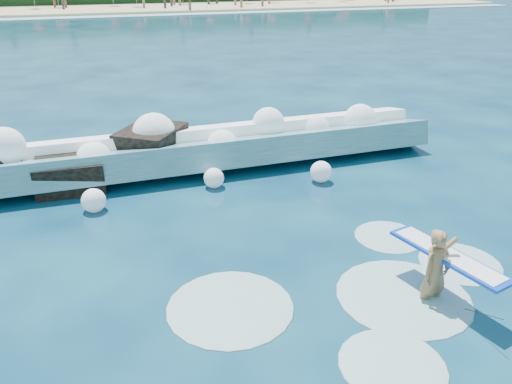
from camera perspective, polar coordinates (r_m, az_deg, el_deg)
ground at (r=10.99m, az=-4.04°, el=-10.89°), size 200.00×200.00×0.00m
beach at (r=86.94m, az=-18.74°, el=19.17°), size 140.00×20.00×0.40m
wet_band at (r=75.99m, az=-18.42°, el=18.50°), size 140.00×5.00×0.08m
breaking_wave at (r=17.26m, az=-8.53°, el=4.49°), size 17.87×2.79×1.54m
rock_cluster at (r=17.16m, az=-21.73°, el=2.70°), size 8.75×3.44×1.56m
surfer_with_board at (r=10.93m, az=20.10°, el=-8.28°), size 1.24×3.06×1.92m
wave_spray at (r=17.06m, az=-8.90°, el=5.72°), size 15.20×4.26×1.95m
surf_foam at (r=11.01m, az=12.93°, el=-11.48°), size 9.31×5.76×0.14m
beachgoers at (r=84.67m, az=-15.27°, el=20.07°), size 109.72×13.79×1.94m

